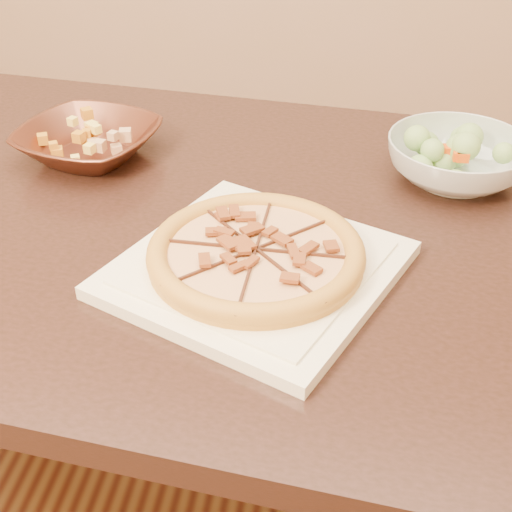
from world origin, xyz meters
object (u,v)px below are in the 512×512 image
(dining_table, at_px, (214,272))
(pizza, at_px, (256,253))
(plate, at_px, (256,268))
(bronze_bowl, at_px, (89,142))
(salad_bowl, at_px, (457,160))

(dining_table, xyz_separation_m, pizza, (0.08, -0.14, 0.14))
(plate, relative_size, bronze_bowl, 1.92)
(pizza, height_order, salad_bowl, salad_bowl)
(pizza, xyz_separation_m, salad_bowl, (0.28, 0.30, 0.00))
(plate, distance_m, pizza, 0.02)
(salad_bowl, bearing_deg, bronze_bowl, -179.71)
(pizza, bearing_deg, salad_bowl, 47.17)
(dining_table, xyz_separation_m, bronze_bowl, (-0.24, 0.15, 0.13))
(plate, distance_m, bronze_bowl, 0.43)
(dining_table, relative_size, bronze_bowl, 6.60)
(dining_table, height_order, pizza, pizza)
(dining_table, height_order, bronze_bowl, bronze_bowl)
(plate, height_order, pizza, pizza)
(plate, bearing_deg, pizza, 152.34)
(pizza, relative_size, bronze_bowl, 1.26)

